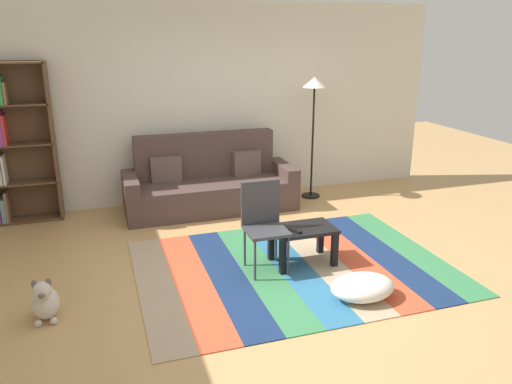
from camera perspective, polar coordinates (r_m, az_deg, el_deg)
name	(u,v)px	position (r m, az deg, el deg)	size (l,w,h in m)	color
ground_plane	(266,271)	(5.11, 1.13, -8.98)	(14.00, 14.00, 0.00)	tan
back_wall	(206,104)	(7.09, -5.68, 9.98)	(6.80, 0.10, 2.70)	silver
rug	(293,267)	(5.20, 4.23, -8.51)	(3.12, 2.30, 0.01)	tan
couch	(210,185)	(6.78, -5.31, 0.84)	(2.26, 0.80, 1.00)	#4C3833
bookshelf	(5,142)	(6.82, -26.66, 5.07)	(0.90, 0.28, 1.98)	brown
coffee_table	(303,235)	(5.17, 5.34, -4.91)	(0.65, 0.42, 0.39)	black
pouf	(362,287)	(4.67, 12.02, -10.53)	(0.60, 0.44, 0.21)	white
dog	(45,301)	(4.62, -22.87, -11.40)	(0.22, 0.35, 0.40)	beige
standing_lamp	(314,98)	(7.07, 6.62, 10.59)	(0.32, 0.32, 1.72)	black
tv_remote	(295,231)	(5.02, 4.48, -4.40)	(0.04, 0.15, 0.02)	black
folding_chair	(263,219)	(4.97, 0.84, -3.05)	(0.40, 0.40, 0.90)	#38383D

